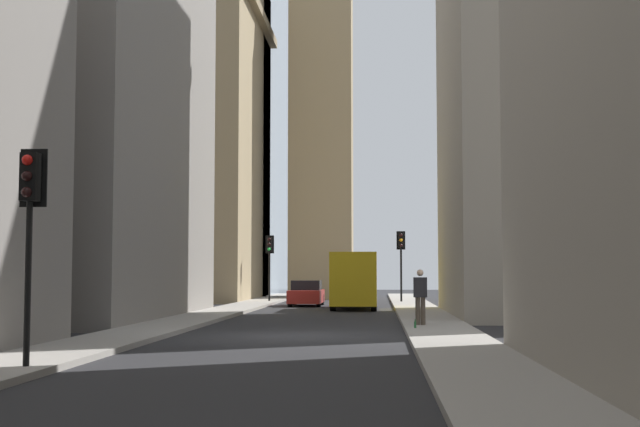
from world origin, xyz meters
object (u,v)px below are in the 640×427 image
discarded_bottle (415,324)px  traffic_light_midblock (269,253)px  sedan_red (306,294)px  traffic_light_far_junction (401,250)px  pedestrian (420,294)px  traffic_light_foreground (30,205)px  delivery_truck (355,280)px

discarded_bottle → traffic_light_midblock: bearing=17.2°
sedan_red → traffic_light_far_junction: size_ratio=1.03×
traffic_light_midblock → traffic_light_far_junction: size_ratio=0.95×
pedestrian → traffic_light_foreground: bearing=148.8°
delivery_truck → traffic_light_midblock: 9.86m
discarded_bottle → traffic_light_far_junction: bearing=-0.6°
sedan_red → traffic_light_foreground: (-32.22, 2.49, 2.45)m
traffic_light_foreground → traffic_light_far_junction: 36.53m
pedestrian → traffic_light_midblock: bearing=18.9°
sedan_red → traffic_light_far_junction: traffic_light_far_junction is taller
sedan_red → pedestrian: (-19.26, -5.37, 0.47)m
traffic_light_far_junction → pedestrian: bearing=180.0°
traffic_light_foreground → pedestrian: (12.96, -7.86, -1.98)m
traffic_light_foreground → traffic_light_far_junction: size_ratio=0.97×
traffic_light_foreground → discarded_bottle: bearing=-33.9°
delivery_truck → pedestrian: (-15.29, -2.57, -0.32)m
sedan_red → traffic_light_foreground: bearing=175.6°
traffic_light_foreground → traffic_light_far_junction: (35.68, -7.87, 0.10)m
traffic_light_far_junction → traffic_light_foreground: bearing=167.6°
delivery_truck → traffic_light_midblock: bearing=33.8°
sedan_red → traffic_light_far_junction: bearing=-57.3°
delivery_truck → traffic_light_far_junction: bearing=-19.1°
traffic_light_foreground → traffic_light_midblock: 36.34m
traffic_light_far_junction → pedestrian: 22.81m
sedan_red → traffic_light_midblock: bearing=32.4°
traffic_light_midblock → pedestrian: 24.77m
delivery_truck → traffic_light_foreground: bearing=169.4°
sedan_red → traffic_light_midblock: traffic_light_midblock is taller
traffic_light_far_junction → sedan_red: bearing=122.7°
sedan_red → pedestrian: 20.00m
delivery_truck → traffic_light_foreground: 28.80m
sedan_red → pedestrian: pedestrian is taller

